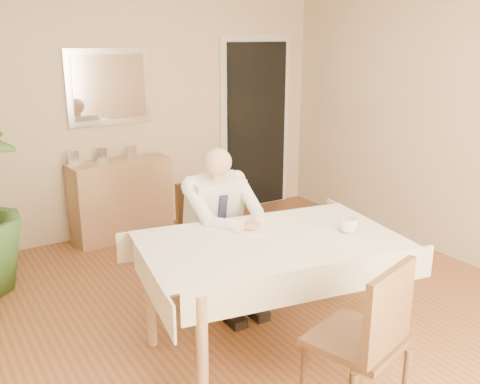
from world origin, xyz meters
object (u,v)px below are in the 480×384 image
chair_near (369,334)px  seated_man (225,222)px  dining_table (270,251)px  sideboard (121,199)px  coffee_mug (348,225)px  chair_far (207,231)px

chair_near → seated_man: (0.04, 1.56, 0.14)m
dining_table → sideboard: 2.46m
seated_man → sideboard: 1.88m
coffee_mug → chair_far: bearing=116.3°
dining_table → chair_near: 0.97m
chair_far → seated_man: 0.33m
chair_far → chair_near: (-0.04, -1.85, 0.02)m
chair_near → seated_man: size_ratio=0.78×
chair_far → coffee_mug: size_ratio=7.37×
dining_table → chair_far: bearing=99.8°
sideboard → coffee_mug: bearing=-80.7°
coffee_mug → dining_table: bearing=161.3°
chair_near → sideboard: bearing=75.8°
chair_far → chair_near: bearing=-97.8°
seated_man → chair_near: bearing=-91.5°
dining_table → coffee_mug: size_ratio=14.86×
chair_far → chair_near: 1.85m
dining_table → coffee_mug: 0.57m
chair_near → coffee_mug: bearing=38.0°
chair_far → chair_near: size_ratio=0.97×
chair_far → sideboard: 1.57m
sideboard → seated_man: bearing=-90.4°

